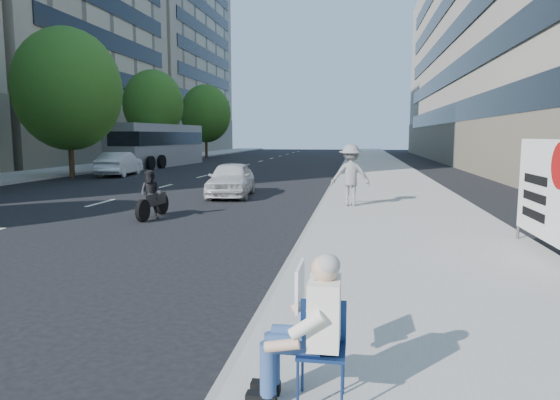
% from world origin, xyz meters
% --- Properties ---
extents(ground, '(160.00, 160.00, 0.00)m').
position_xyz_m(ground, '(0.00, 0.00, 0.00)').
color(ground, black).
rests_on(ground, ground).
extents(near_sidewalk, '(5.00, 120.00, 0.15)m').
position_xyz_m(near_sidewalk, '(4.00, 20.00, 0.07)').
color(near_sidewalk, gray).
rests_on(near_sidewalk, ground).
extents(far_sidewalk, '(4.50, 120.00, 0.15)m').
position_xyz_m(far_sidewalk, '(-16.75, 20.00, 0.07)').
color(far_sidewalk, gray).
rests_on(far_sidewalk, ground).
extents(far_bldg_north, '(22.00, 28.00, 28.00)m').
position_xyz_m(far_bldg_north, '(-30.00, 62.00, 14.00)').
color(far_bldg_north, '#BBAD8C').
rests_on(far_bldg_north, ground).
extents(near_building, '(14.00, 70.00, 20.00)m').
position_xyz_m(near_building, '(17.00, 32.00, 10.00)').
color(near_building, '#A49C8D').
rests_on(near_building, ground).
extents(tree_far_c, '(6.00, 6.00, 8.47)m').
position_xyz_m(tree_far_c, '(-13.70, 18.00, 5.02)').
color(tree_far_c, '#382616').
rests_on(tree_far_c, ground).
extents(tree_far_d, '(4.80, 4.80, 7.65)m').
position_xyz_m(tree_far_d, '(-13.70, 30.00, 4.89)').
color(tree_far_d, '#382616').
rests_on(tree_far_d, ground).
extents(tree_far_e, '(5.40, 5.40, 7.89)m').
position_xyz_m(tree_far_e, '(-13.70, 44.00, 4.78)').
color(tree_far_e, '#382616').
rests_on(tree_far_e, ground).
extents(seated_protester, '(0.83, 1.11, 1.31)m').
position_xyz_m(seated_protester, '(2.29, -4.59, 0.87)').
color(seated_protester, navy).
rests_on(seated_protester, near_sidewalk).
extents(jogger, '(1.37, 0.90, 1.99)m').
position_xyz_m(jogger, '(2.43, 7.67, 1.15)').
color(jogger, slate).
rests_on(jogger, near_sidewalk).
extents(protest_banner, '(0.08, 3.06, 2.20)m').
position_xyz_m(protest_banner, '(6.18, 1.40, 1.40)').
color(protest_banner, '#4C4C4C').
rests_on(protest_banner, near_sidewalk).
extents(white_sedan_near, '(2.03, 4.19, 1.38)m').
position_xyz_m(white_sedan_near, '(-2.35, 10.72, 0.69)').
color(white_sedan_near, silver).
rests_on(white_sedan_near, ground).
extents(white_sedan_mid, '(2.02, 4.48, 1.43)m').
position_xyz_m(white_sedan_mid, '(-11.67, 19.82, 0.71)').
color(white_sedan_mid, silver).
rests_on(white_sedan_mid, ground).
extents(motorcycle, '(0.74, 2.05, 1.42)m').
position_xyz_m(motorcycle, '(-3.29, 5.11, 0.64)').
color(motorcycle, black).
rests_on(motorcycle, ground).
extents(bus, '(3.44, 12.21, 3.30)m').
position_xyz_m(bus, '(-13.00, 29.16, 1.64)').
color(bus, gray).
rests_on(bus, ground).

